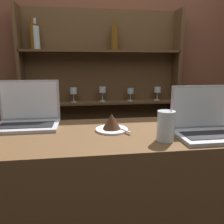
# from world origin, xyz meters

# --- Properties ---
(bar_counter) EXTENTS (2.03, 0.57, 1.07)m
(bar_counter) POSITION_xyz_m (0.00, 0.28, 0.54)
(bar_counter) COLOR brown
(bar_counter) RESTS_ON ground_plane
(back_wall) EXTENTS (7.00, 0.06, 2.70)m
(back_wall) POSITION_xyz_m (0.00, 1.41, 1.35)
(back_wall) COLOR brown
(back_wall) RESTS_ON ground_plane
(back_shelf) EXTENTS (1.49, 0.18, 1.91)m
(back_shelf) POSITION_xyz_m (-0.05, 1.34, 1.00)
(back_shelf) COLOR brown
(back_shelf) RESTS_ON ground_plane
(laptop_near) EXTENTS (0.34, 0.23, 0.25)m
(laptop_near) POSITION_xyz_m (-0.54, 0.47, 1.13)
(laptop_near) COLOR #ADADB2
(laptop_near) RESTS_ON bar_counter
(laptop_far) EXTENTS (0.34, 0.22, 0.24)m
(laptop_far) POSITION_xyz_m (0.37, 0.17, 1.13)
(laptop_far) COLOR #ADADB2
(laptop_far) RESTS_ON bar_counter
(cake_plate) EXTENTS (0.17, 0.18, 0.09)m
(cake_plate) POSITION_xyz_m (-0.09, 0.31, 1.11)
(cake_plate) COLOR white
(cake_plate) RESTS_ON bar_counter
(water_glass) EXTENTS (0.08, 0.08, 0.19)m
(water_glass) POSITION_xyz_m (0.14, 0.13, 1.14)
(water_glass) COLOR silver
(water_glass) RESTS_ON bar_counter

